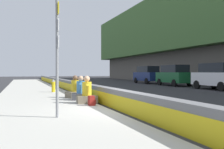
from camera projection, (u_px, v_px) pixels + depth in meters
The scene contains 12 objects.
ground_plane at pixel (123, 113), 9.44m from camera, with size 160.00×160.00×0.00m, color #2B2B2D.
sidewalk_strip at pixel (50, 115), 8.54m from camera, with size 80.00×4.40×0.14m, color #B5B2A8.
jersey_barrier at pixel (123, 102), 9.43m from camera, with size 76.00×0.45×0.85m.
route_sign_post at pixel (57, 49), 7.71m from camera, with size 0.44×0.09×3.60m.
fire_hydrant at pixel (53, 86), 17.44m from camera, with size 0.26×0.46×0.88m.
seated_person_foreground at pixel (87, 95), 11.28m from camera, with size 0.82×0.94×1.22m.
seated_person_middle at pixel (81, 92), 12.61m from camera, with size 0.92×1.01×1.20m.
seated_person_rear at pixel (75, 91), 13.66m from camera, with size 0.97×1.05×1.21m.
backpack at pixel (92, 101), 10.49m from camera, with size 0.32×0.28×0.40m.
parked_car_third at pixel (218, 76), 21.52m from camera, with size 4.86×2.20×2.28m.
parked_car_fourth at pixel (174, 75), 27.69m from camera, with size 4.84×2.15×2.28m.
parked_car_midline at pixel (147, 74), 33.55m from camera, with size 4.82×2.10×2.28m.
Camera 1 is at (-8.73, 3.56, 1.53)m, focal length 40.66 mm.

